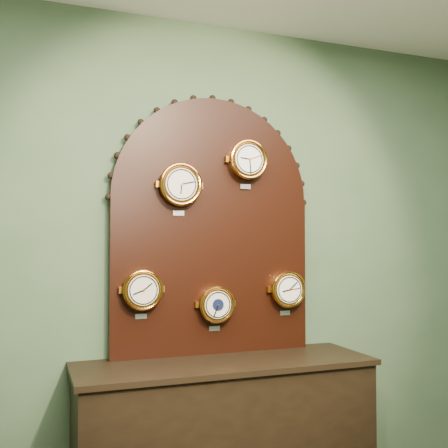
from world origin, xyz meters
name	(u,v)px	position (x,y,z in m)	size (l,w,h in m)	color
wall_back	(210,255)	(0.00, 2.50, 1.40)	(4.00, 4.00, 0.00)	#445E40
shop_counter	(225,440)	(0.00, 2.23, 0.40)	(1.60, 0.50, 0.80)	black
display_board	(212,217)	(0.00, 2.45, 1.63)	(1.26, 0.06, 1.53)	black
roman_clock	(180,185)	(-0.22, 2.38, 1.80)	(0.25, 0.08, 0.30)	orange
arabic_clock	(248,160)	(0.20, 2.38, 1.97)	(0.24, 0.08, 0.29)	orange
hygrometer	(142,290)	(-0.43, 2.38, 1.22)	(0.23, 0.08, 0.28)	orange
barometer	(216,304)	(0.00, 2.38, 1.12)	(0.21, 0.08, 0.26)	orange
tide_clock	(287,289)	(0.46, 2.38, 1.19)	(0.22, 0.08, 0.27)	orange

